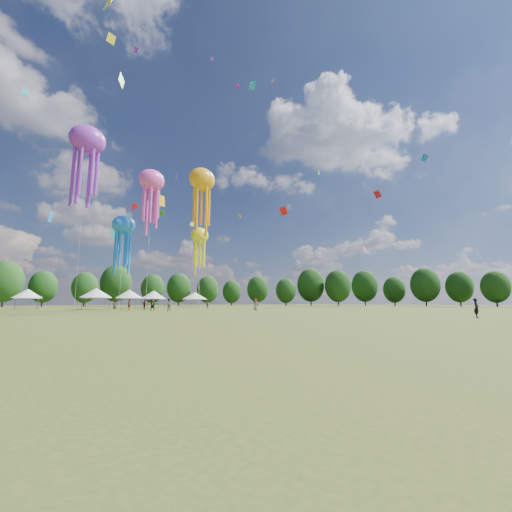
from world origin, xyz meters
TOP-DOWN VIEW (x-y plane):
  - ground at (0.00, 0.00)m, footprint 300.00×300.00m
  - observer_main at (8.53, -1.24)m, footprint 0.65×0.53m
  - spectator_near at (-4.13, 31.60)m, footprint 0.87×0.69m
  - spectators_far at (1.04, 44.37)m, footprint 18.87×31.92m
  - festival_tents at (-2.49, 55.74)m, footprint 37.70×12.72m
  - show_kites at (-5.25, 35.59)m, footprint 23.26×8.53m
  - small_kites at (-1.73, 43.88)m, footprint 76.03×63.49m
  - treeline at (-3.87, 62.51)m, footprint 201.57×95.24m

SIDE VIEW (x-z plane):
  - ground at x=0.00m, z-range 0.00..0.00m
  - observer_main at x=8.53m, z-range 0.00..1.54m
  - spectator_near at x=-4.13m, z-range 0.00..1.72m
  - spectators_far at x=1.04m, z-range -0.06..1.81m
  - festival_tents at x=-2.49m, z-range 0.93..4.70m
  - treeline at x=-3.87m, z-range -0.17..13.26m
  - show_kites at x=-5.25m, z-range 5.23..30.16m
  - small_kites at x=-1.73m, z-range 5.83..51.99m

